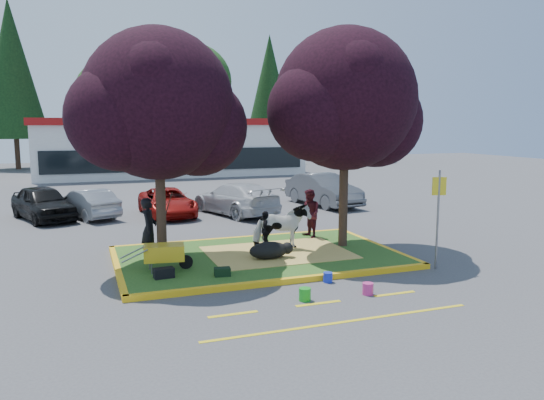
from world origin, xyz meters
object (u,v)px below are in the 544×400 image
object	(u,v)px
bucket_green	(305,294)
bucket_blue	(328,277)
handler	(149,228)
bucket_pink	(368,289)
car_black	(43,203)
sign_post	(438,208)
car_silver	(88,203)
calf	(269,250)
cow	(281,227)
wheelbarrow	(165,253)

from	to	relation	value
bucket_green	bucket_blue	world-z (taller)	bucket_green
handler	bucket_pink	world-z (taller)	handler
bucket_green	car_black	xyz separation A→B (m)	(-6.23, 13.24, 0.57)
sign_post	bucket_pink	xyz separation A→B (m)	(-2.93, -1.32, -1.59)
car_silver	calf	bearing A→B (deg)	92.98
cow	calf	world-z (taller)	cow
wheelbarrow	bucket_pink	world-z (taller)	wheelbarrow
cow	bucket_blue	distance (m)	3.12
bucket_green	wheelbarrow	bearing A→B (deg)	131.28
cow	bucket_pink	xyz separation A→B (m)	(0.57, -4.25, -0.73)
calf	car_black	xyz separation A→B (m)	(-6.53, 9.93, 0.32)
bucket_blue	handler	bearing A→B (deg)	139.54
bucket_green	calf	bearing A→B (deg)	84.81
wheelbarrow	car_black	distance (m)	10.75
calf	car_silver	distance (m)	10.91
wheelbarrow	sign_post	bearing A→B (deg)	-6.54
handler	car_black	bearing A→B (deg)	38.77
cow	car_silver	world-z (taller)	cow
car_black	wheelbarrow	bearing A→B (deg)	-91.84
calf	bucket_green	distance (m)	3.33
sign_post	bucket_blue	size ratio (longest dim) A/B	10.79
calf	bucket_green	size ratio (longest dim) A/B	3.88
car_silver	cow	bearing A→B (deg)	98.42
wheelbarrow	car_black	bearing A→B (deg)	117.16
handler	car_black	size ratio (longest dim) A/B	0.42
bucket_pink	bucket_blue	world-z (taller)	bucket_pink
calf	handler	bearing A→B (deg)	-178.92
handler	bucket_blue	size ratio (longest dim) A/B	6.88
bucket_green	handler	bearing A→B (deg)	122.63
handler	car_silver	distance (m)	8.72
bucket_pink	car_silver	size ratio (longest dim) A/B	0.07
cow	handler	world-z (taller)	handler
cow	handler	xyz separation A→B (m)	(-3.92, 0.42, 0.16)
handler	bucket_blue	xyz separation A→B (m)	(4.04, -3.44, -0.91)
bucket_green	car_black	distance (m)	14.64
calf	bucket_green	xyz separation A→B (m)	(-0.30, -3.31, -0.25)
bucket_green	car_silver	bearing A→B (deg)	108.74
wheelbarrow	bucket_green	world-z (taller)	wheelbarrow
wheelbarrow	bucket_pink	xyz separation A→B (m)	(4.29, -3.19, -0.50)
calf	wheelbarrow	bearing A→B (deg)	-153.45
handler	wheelbarrow	world-z (taller)	handler
handler	sign_post	xyz separation A→B (m)	(7.42, -3.34, 0.70)
cow	sign_post	world-z (taller)	sign_post
calf	car_silver	bearing A→B (deg)	138.08
calf	car_black	size ratio (longest dim) A/B	0.27
bucket_green	sign_post	bearing A→B (deg)	15.01
calf	bucket_blue	bearing A→B (deg)	-47.23
wheelbarrow	cow	bearing A→B (deg)	23.84
wheelbarrow	bucket_blue	size ratio (longest dim) A/B	7.31
cow	handler	bearing A→B (deg)	87.58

